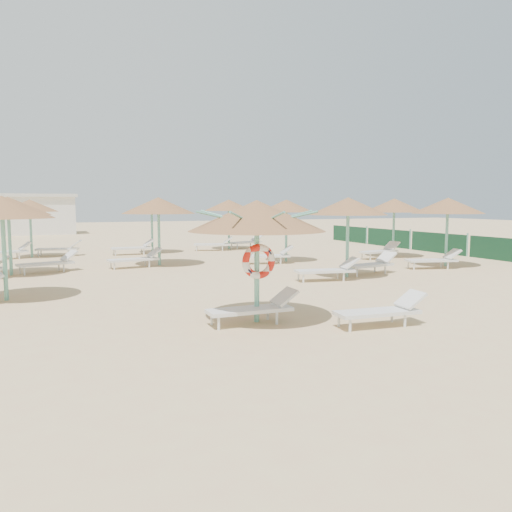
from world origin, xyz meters
name	(u,v)px	position (x,y,z in m)	size (l,w,h in m)	color
ground	(263,320)	(0.00, 0.00, 0.00)	(120.00, 120.00, 0.00)	tan
main_palapa	(257,217)	(-0.18, -0.10, 2.20)	(2.84, 2.84, 2.54)	#66B19C
lounger_main_a	(255,308)	(-0.27, -0.24, 0.33)	(1.90, 0.59, 0.69)	silver
lounger_main_b	(383,310)	(2.02, -1.43, 0.32)	(1.91, 0.70, 0.68)	silver
palapa_field	(220,208)	(2.35, 9.82, 2.30)	(19.54, 14.00, 2.72)	#66B19C
service_hut	(22,214)	(-6.00, 35.00, 1.64)	(8.40, 4.40, 3.25)	silver
windbreak_fence	(439,243)	(14.00, 9.96, 0.50)	(0.08, 19.84, 1.10)	#1B5131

